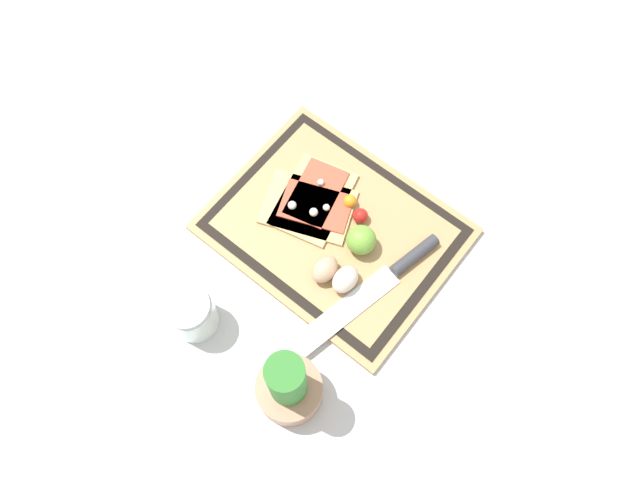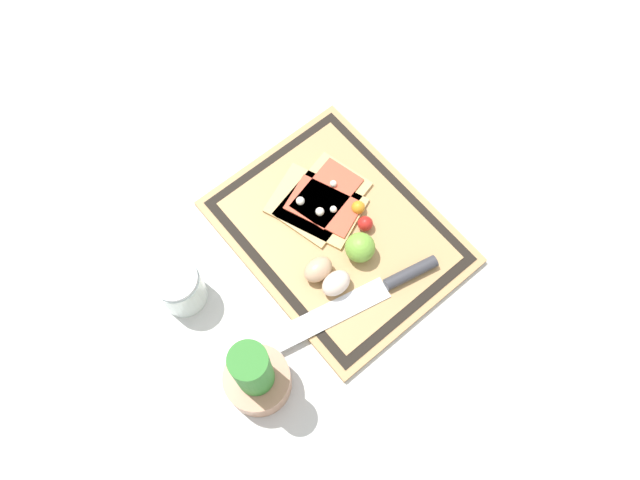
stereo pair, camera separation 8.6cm
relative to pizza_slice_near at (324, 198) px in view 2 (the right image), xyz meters
The scene contains 12 objects.
ground_plane 0.07m from the pizza_slice_near, 162.27° to the left, with size 6.00×6.00×0.00m, color silver.
cutting_board 0.07m from the pizza_slice_near, 162.27° to the left, with size 0.43×0.34×0.02m.
pizza_slice_near is the anchor object (origin of this frame).
pizza_slice_far 0.02m from the pizza_slice_near, 107.39° to the left, with size 0.19×0.17×0.02m.
knife 0.20m from the pizza_slice_near, behind, with size 0.10×0.31×0.02m.
egg_brown 0.15m from the pizza_slice_near, 136.28° to the left, with size 0.04×0.05×0.04m, color tan.
egg_pink 0.17m from the pizza_slice_near, 147.08° to the left, with size 0.04×0.05×0.04m, color beige.
lime 0.13m from the pizza_slice_near, behind, with size 0.05×0.05×0.05m, color #70A838.
cherry_tomato_red 0.09m from the pizza_slice_near, 166.88° to the right, with size 0.03×0.03×0.03m, color red.
cherry_tomato_yellow 0.07m from the pizza_slice_near, 150.22° to the right, with size 0.03×0.03×0.03m, color orange.
herb_pot 0.36m from the pizza_slice_near, 122.51° to the left, with size 0.11×0.11×0.19m.
sauce_jar 0.31m from the pizza_slice_near, 86.88° to the left, with size 0.08×0.08×0.09m.
Camera 2 is at (-0.33, 0.32, 1.05)m, focal length 35.00 mm.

